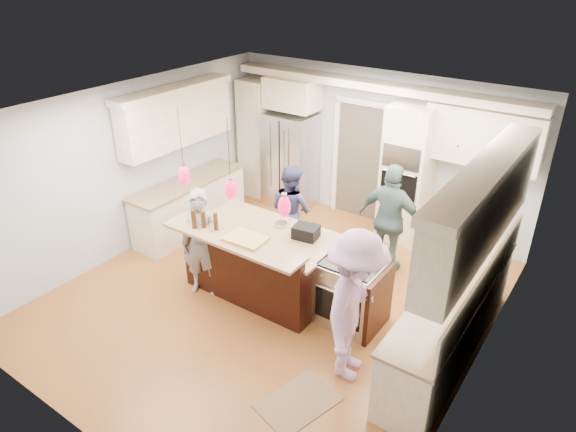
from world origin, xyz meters
name	(u,v)px	position (x,y,z in m)	size (l,w,h in m)	color
ground_plane	(274,296)	(0.00, 0.00, 0.00)	(6.00, 6.00, 0.00)	#A95F2E
room_shell	(272,180)	(0.00, 0.00, 1.82)	(5.54, 6.04, 2.72)	#B2BCC6
refrigerator	(290,160)	(-1.55, 2.64, 0.90)	(0.90, 0.70, 1.80)	#B7B7BC
oven_column	(407,175)	(0.75, 2.67, 1.15)	(0.72, 0.69, 2.30)	#F7E9C8
back_upper_cabinets	(332,127)	(-0.75, 2.76, 1.67)	(5.30, 0.61, 2.54)	#F7E9C8
right_counter_run	(461,282)	(2.44, 0.30, 1.06)	(0.64, 3.10, 2.51)	#F7E9C8
left_cabinets	(185,173)	(-2.44, 0.80, 1.06)	(0.64, 2.30, 2.51)	#F7E9C8
kitchen_island	(263,260)	(-0.25, 0.07, 0.49)	(2.10, 1.46, 1.12)	black
island_range	(352,293)	(1.16, 0.15, 0.46)	(0.82, 0.71, 0.92)	#B7B7BC
pendant_lights	(231,190)	(-0.25, -0.51, 1.80)	(1.75, 0.15, 1.03)	black
person_bar_end	(202,243)	(-0.90, -0.45, 0.80)	(0.58, 0.38, 1.60)	gray
person_far_left	(291,210)	(-0.52, 1.17, 0.75)	(0.73, 0.57, 1.50)	navy
person_far_right	(391,220)	(1.00, 1.56, 0.87)	(1.02, 0.42, 1.73)	#445E60
person_range_side	(355,307)	(1.60, -0.66, 0.93)	(1.20, 0.69, 1.86)	#C096CA
floor_rug	(298,402)	(1.37, -1.42, 0.01)	(0.58, 0.85, 0.01)	brown
water_bottle	(192,213)	(-1.00, -0.49, 1.25)	(0.06, 0.06, 0.27)	silver
beer_bottle_a	(203,219)	(-0.76, -0.51, 1.24)	(0.06, 0.06, 0.24)	#48240C
beer_bottle_b	(194,219)	(-0.86, -0.60, 1.25)	(0.07, 0.07, 0.26)	#48240C
beer_bottle_c	(216,221)	(-0.59, -0.46, 1.24)	(0.06, 0.06, 0.24)	#48240C
drink_can	(212,227)	(-0.60, -0.53, 1.18)	(0.06, 0.06, 0.12)	#B7B7BC
cutting_board	(246,239)	(-0.09, -0.47, 1.14)	(0.52, 0.37, 0.04)	tan
pot_large	(348,251)	(1.01, 0.26, 0.98)	(0.22, 0.22, 0.13)	#B7B7BC
pot_small	(355,258)	(1.16, 0.17, 0.97)	(0.21, 0.21, 0.11)	#B7B7BC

